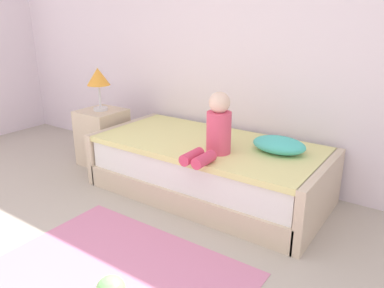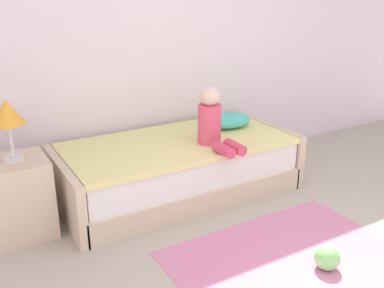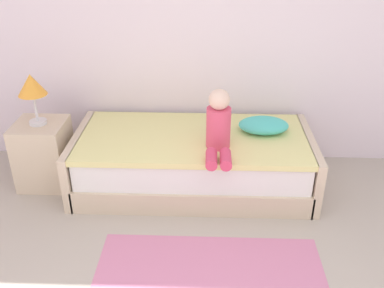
% 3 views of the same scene
% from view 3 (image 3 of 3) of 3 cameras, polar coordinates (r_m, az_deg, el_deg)
% --- Properties ---
extents(wall_rear, '(7.20, 0.10, 2.90)m').
position_cam_3_polar(wall_rear, '(4.04, 4.66, 17.08)').
color(wall_rear, white).
rests_on(wall_rear, ground).
extents(bed, '(2.11, 1.00, 0.50)m').
position_cam_3_polar(bed, '(3.90, 0.14, -2.22)').
color(bed, beige).
rests_on(bed, ground).
extents(nightstand, '(0.44, 0.44, 0.60)m').
position_cam_3_polar(nightstand, '(4.13, -18.95, -1.21)').
color(nightstand, beige).
rests_on(nightstand, ground).
extents(table_lamp, '(0.24, 0.24, 0.45)m').
position_cam_3_polar(table_lamp, '(3.87, -20.39, 7.04)').
color(table_lamp, silver).
rests_on(table_lamp, nightstand).
extents(child_figure, '(0.20, 0.51, 0.50)m').
position_cam_3_polar(child_figure, '(3.48, 3.53, 2.35)').
color(child_figure, '#E04C6B').
rests_on(child_figure, bed).
extents(pillow, '(0.44, 0.30, 0.13)m').
position_cam_3_polar(pillow, '(3.87, 9.42, 2.46)').
color(pillow, '#4CCCBC').
rests_on(pillow, bed).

